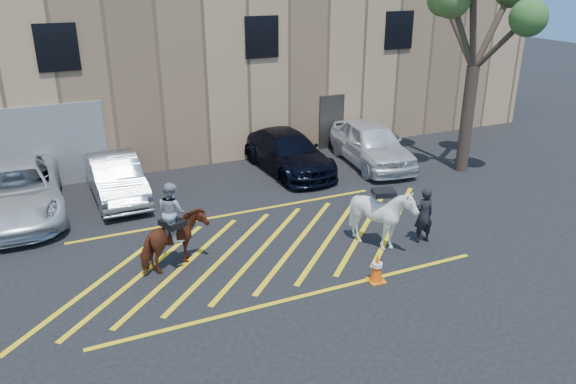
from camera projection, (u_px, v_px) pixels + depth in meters
name	position (u px, v px, depth m)	size (l,w,h in m)	color
ground	(258.00, 245.00, 15.13)	(90.00, 90.00, 0.00)	black
car_white_pickup	(15.00, 191.00, 16.67)	(2.59, 5.61, 1.56)	silver
car_silver_sedan	(116.00, 178.00, 17.97)	(1.47, 4.22, 1.39)	#92979F
car_blue_suv	(288.00, 152.00, 20.47)	(1.98, 4.86, 1.41)	black
car_white_suv	(371.00, 143.00, 21.09)	(1.91, 4.75, 1.62)	white
handler	(424.00, 215.00, 15.03)	(0.57, 0.37, 1.56)	black
warehouse	(153.00, 51.00, 23.91)	(32.42, 10.20, 7.30)	tan
hatching_zone	(262.00, 249.00, 14.87)	(12.60, 5.12, 0.01)	yellow
mounted_bay	(173.00, 235.00, 13.64)	(1.88, 1.39, 2.26)	maroon
saddled_white	(382.00, 217.00, 14.70)	(1.80, 1.92, 1.75)	silver
traffic_cone	(377.00, 268.00, 13.24)	(0.41, 0.41, 0.73)	orange
tree	(480.00, 9.00, 18.61)	(3.99, 4.37, 7.31)	#45322A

